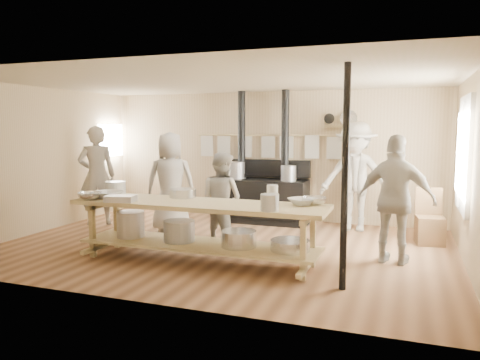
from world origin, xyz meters
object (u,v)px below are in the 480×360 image
at_px(cook_center, 171,182).
at_px(cook_right, 396,200).
at_px(cook_by_window, 355,176).
at_px(roasting_pan, 121,199).
at_px(prep_table, 198,225).
at_px(chair, 430,228).
at_px(cook_left, 222,200).
at_px(cook_far_left, 97,175).
at_px(stove, 262,196).

distance_m(cook_center, cook_right, 3.94).
bearing_deg(cook_by_window, roasting_pan, -128.66).
height_order(prep_table, chair, chair).
bearing_deg(cook_by_window, cook_left, -130.53).
relative_size(cook_far_left, roasting_pan, 4.81).
distance_m(prep_table, cook_right, 2.75).
bearing_deg(chair, cook_left, -165.75).
relative_size(cook_left, chair, 1.66).
bearing_deg(prep_table, roasting_pan, -162.13).
bearing_deg(roasting_pan, prep_table, 17.87).
bearing_deg(cook_center, cook_far_left, -26.43).
bearing_deg(chair, cook_far_left, 176.74).
bearing_deg(prep_table, cook_by_window, 57.29).
xyz_separation_m(cook_by_window, roasting_pan, (-2.85, -3.18, -0.10)).
bearing_deg(prep_table, cook_center, 128.57).
relative_size(cook_right, chair, 1.98).
bearing_deg(stove, cook_by_window, -5.24).
bearing_deg(prep_table, cook_left, 90.81).
height_order(prep_table, cook_center, cook_center).
height_order(stove, roasting_pan, stove).
height_order(prep_table, cook_by_window, cook_by_window).
height_order(stove, chair, stove).
height_order(stove, cook_left, stove).
xyz_separation_m(stove, cook_right, (2.59, -2.16, 0.37)).
bearing_deg(stove, cook_far_left, -155.73).
height_order(cook_far_left, cook_by_window, cook_by_window).
height_order(cook_right, chair, cook_right).
distance_m(cook_by_window, roasting_pan, 4.27).
height_order(cook_center, roasting_pan, cook_center).
xyz_separation_m(cook_far_left, roasting_pan, (1.91, -2.02, -0.06)).
height_order(cook_far_left, cook_left, cook_far_left).
distance_m(cook_far_left, cook_by_window, 4.90).
relative_size(chair, roasting_pan, 2.27).
height_order(cook_by_window, chair, cook_by_window).
bearing_deg(roasting_pan, cook_by_window, 48.09).
bearing_deg(cook_center, stove, -155.93).
relative_size(cook_far_left, cook_right, 1.07).
bearing_deg(cook_far_left, cook_by_window, 160.32).
xyz_separation_m(cook_left, roasting_pan, (-1.01, -1.26, 0.15)).
bearing_deg(stove, cook_left, -90.42).
distance_m(stove, cook_far_left, 3.25).
bearing_deg(roasting_pan, cook_left, 51.18).
distance_m(stove, cook_by_window, 1.90).
height_order(cook_far_left, cook_right, cook_far_left).
relative_size(stove, prep_table, 0.72).
distance_m(cook_right, chair, 1.57).
relative_size(cook_by_window, roasting_pan, 4.99).
xyz_separation_m(stove, cook_by_window, (1.83, -0.17, 0.47)).
xyz_separation_m(stove, prep_table, (-0.00, -3.02, -0.00)).
relative_size(cook_center, roasting_pan, 4.53).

